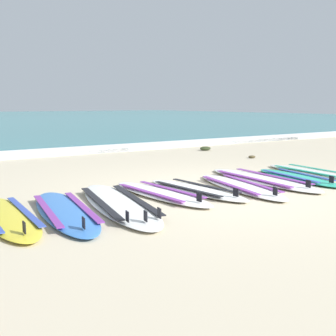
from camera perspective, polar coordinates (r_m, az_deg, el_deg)
ground_plane at (r=6.19m, az=8.42°, el=-3.17°), size 80.00×80.00×0.00m
wave_foam_strip at (r=11.25m, az=-12.26°, el=2.37°), size 80.00×0.99×0.11m
surfboard_0 at (r=4.97m, az=-21.31°, el=-6.21°), size 0.60×2.16×0.18m
surfboard_1 at (r=5.01m, az=-13.97°, el=-5.75°), size 0.88×2.32×0.18m
surfboard_2 at (r=5.27m, az=-6.87°, el=-4.84°), size 1.11×2.66×0.18m
surfboard_3 at (r=5.80m, az=-1.07°, el=-3.52°), size 0.67×2.10×0.18m
surfboard_4 at (r=6.06m, az=3.82°, el=-2.99°), size 0.68×2.02×0.18m
surfboard_5 at (r=6.40m, az=9.85°, el=-2.48°), size 0.94×2.25×0.18m
surfboard_6 at (r=7.05m, az=12.75°, el=-1.52°), size 0.79×2.54×0.18m
surfboard_7 at (r=7.40m, az=17.34°, el=-1.23°), size 0.78×1.98×0.18m
surfboard_8 at (r=8.03m, az=19.27°, el=-0.56°), size 0.71×2.19×0.18m
seaweed_clump_near_shoreline at (r=11.54m, az=5.15°, el=2.70°), size 0.32×0.25×0.11m
seaweed_clump_mid_sand at (r=10.05m, az=11.46°, el=1.52°), size 0.18×0.15×0.06m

